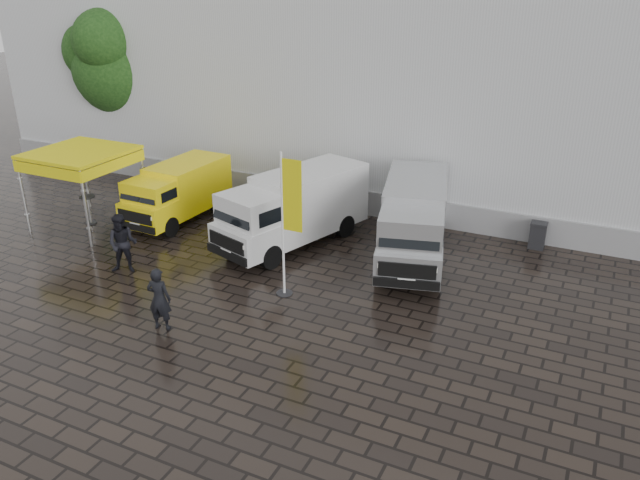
{
  "coord_description": "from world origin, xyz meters",
  "views": [
    {
      "loc": [
        7.63,
        -13.89,
        9.0
      ],
      "look_at": [
        -0.06,
        2.2,
        1.26
      ],
      "focal_mm": 35.0,
      "sensor_mm": 36.0,
      "label": 1
    }
  ],
  "objects_px": {
    "van_white": "(293,210)",
    "cocktail_table": "(89,210)",
    "van_silver": "(414,224)",
    "person_front": "(159,299)",
    "person_tent": "(123,244)",
    "van_yellow": "(177,193)",
    "wheelie_bin": "(538,235)",
    "canopy_tent": "(79,156)",
    "flagpole": "(288,220)"
  },
  "relations": [
    {
      "from": "van_white",
      "to": "cocktail_table",
      "type": "xyz_separation_m",
      "value": [
        -8.0,
        -1.62,
        -0.73
      ]
    },
    {
      "from": "cocktail_table",
      "to": "person_tent",
      "type": "relative_size",
      "value": 0.56
    },
    {
      "from": "van_silver",
      "to": "wheelie_bin",
      "type": "distance_m",
      "value": 4.72
    },
    {
      "from": "wheelie_bin",
      "to": "van_silver",
      "type": "bearing_deg",
      "value": -144.07
    },
    {
      "from": "van_yellow",
      "to": "cocktail_table",
      "type": "relative_size",
      "value": 4.24
    },
    {
      "from": "cocktail_table",
      "to": "van_yellow",
      "type": "bearing_deg",
      "value": 32.17
    },
    {
      "from": "van_white",
      "to": "person_front",
      "type": "relative_size",
      "value": 3.26
    },
    {
      "from": "van_silver",
      "to": "flagpole",
      "type": "distance_m",
      "value": 4.89
    },
    {
      "from": "wheelie_bin",
      "to": "person_front",
      "type": "xyz_separation_m",
      "value": [
        -8.45,
        -10.04,
        0.44
      ]
    },
    {
      "from": "canopy_tent",
      "to": "wheelie_bin",
      "type": "xyz_separation_m",
      "value": [
        15.77,
        5.24,
        -2.28
      ]
    },
    {
      "from": "van_silver",
      "to": "canopy_tent",
      "type": "bearing_deg",
      "value": 176.76
    },
    {
      "from": "cocktail_table",
      "to": "person_tent",
      "type": "bearing_deg",
      "value": -32.98
    },
    {
      "from": "van_white",
      "to": "canopy_tent",
      "type": "bearing_deg",
      "value": -149.31
    },
    {
      "from": "van_yellow",
      "to": "person_front",
      "type": "bearing_deg",
      "value": -53.92
    },
    {
      "from": "van_yellow",
      "to": "wheelie_bin",
      "type": "height_order",
      "value": "van_yellow"
    },
    {
      "from": "flagpole",
      "to": "cocktail_table",
      "type": "height_order",
      "value": "flagpole"
    },
    {
      "from": "van_yellow",
      "to": "wheelie_bin",
      "type": "distance_m",
      "value": 13.43
    },
    {
      "from": "flagpole",
      "to": "wheelie_bin",
      "type": "distance_m",
      "value": 9.45
    },
    {
      "from": "van_yellow",
      "to": "canopy_tent",
      "type": "distance_m",
      "value": 3.78
    },
    {
      "from": "van_silver",
      "to": "person_front",
      "type": "distance_m",
      "value": 8.65
    },
    {
      "from": "van_white",
      "to": "person_tent",
      "type": "height_order",
      "value": "van_white"
    },
    {
      "from": "flagpole",
      "to": "person_tent",
      "type": "xyz_separation_m",
      "value": [
        -5.55,
        -0.88,
        -1.44
      ]
    },
    {
      "from": "van_white",
      "to": "flagpole",
      "type": "bearing_deg",
      "value": -46.04
    },
    {
      "from": "person_tent",
      "to": "flagpole",
      "type": "bearing_deg",
      "value": -16.22
    },
    {
      "from": "canopy_tent",
      "to": "wheelie_bin",
      "type": "relative_size",
      "value": 3.45
    },
    {
      "from": "wheelie_bin",
      "to": "person_front",
      "type": "bearing_deg",
      "value": -131.8
    },
    {
      "from": "canopy_tent",
      "to": "cocktail_table",
      "type": "xyz_separation_m",
      "value": [
        -0.11,
        0.18,
        -2.2
      ]
    },
    {
      "from": "person_tent",
      "to": "van_silver",
      "type": "bearing_deg",
      "value": 6.1
    },
    {
      "from": "van_yellow",
      "to": "flagpole",
      "type": "distance_m",
      "value": 7.82
    },
    {
      "from": "van_white",
      "to": "flagpole",
      "type": "height_order",
      "value": "flagpole"
    },
    {
      "from": "cocktail_table",
      "to": "person_front",
      "type": "height_order",
      "value": "person_front"
    },
    {
      "from": "person_tent",
      "to": "canopy_tent",
      "type": "bearing_deg",
      "value": 122.89
    },
    {
      "from": "van_silver",
      "to": "wheelie_bin",
      "type": "xyz_separation_m",
      "value": [
        3.68,
        2.84,
        -0.82
      ]
    },
    {
      "from": "wheelie_bin",
      "to": "van_white",
      "type": "bearing_deg",
      "value": -158.12
    },
    {
      "from": "person_tent",
      "to": "person_front",
      "type": "bearing_deg",
      "value": -60.03
    },
    {
      "from": "van_yellow",
      "to": "van_silver",
      "type": "height_order",
      "value": "van_silver"
    },
    {
      "from": "van_silver",
      "to": "person_front",
      "type": "relative_size",
      "value": 3.29
    },
    {
      "from": "wheelie_bin",
      "to": "person_front",
      "type": "relative_size",
      "value": 0.52
    },
    {
      "from": "van_white",
      "to": "canopy_tent",
      "type": "relative_size",
      "value": 1.82
    },
    {
      "from": "van_silver",
      "to": "cocktail_table",
      "type": "relative_size",
      "value": 5.39
    },
    {
      "from": "cocktail_table",
      "to": "person_tent",
      "type": "height_order",
      "value": "person_tent"
    },
    {
      "from": "van_white",
      "to": "cocktail_table",
      "type": "bearing_deg",
      "value": -150.69
    },
    {
      "from": "cocktail_table",
      "to": "canopy_tent",
      "type": "bearing_deg",
      "value": -58.58
    },
    {
      "from": "canopy_tent",
      "to": "person_front",
      "type": "height_order",
      "value": "canopy_tent"
    },
    {
      "from": "van_white",
      "to": "cocktail_table",
      "type": "height_order",
      "value": "van_white"
    },
    {
      "from": "van_yellow",
      "to": "wheelie_bin",
      "type": "relative_size",
      "value": 5.0
    },
    {
      "from": "van_silver",
      "to": "canopy_tent",
      "type": "distance_m",
      "value": 12.41
    },
    {
      "from": "van_yellow",
      "to": "person_tent",
      "type": "height_order",
      "value": "van_yellow"
    },
    {
      "from": "van_silver",
      "to": "wheelie_bin",
      "type": "relative_size",
      "value": 6.35
    },
    {
      "from": "person_front",
      "to": "flagpole",
      "type": "bearing_deg",
      "value": -137.87
    }
  ]
}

